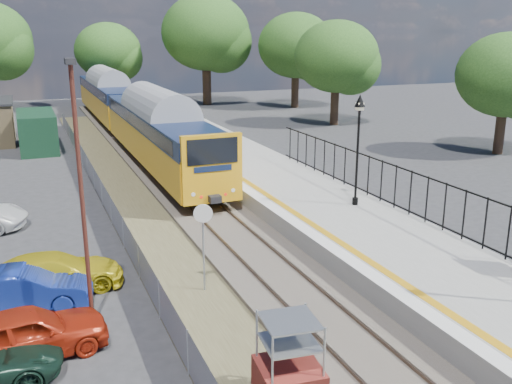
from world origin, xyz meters
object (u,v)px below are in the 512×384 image
car_blue (26,289)px  victorian_lamp_north (359,124)px  brick_plinth (289,365)px  speed_sign (203,233)px  car_red (25,334)px  carpark_lamp (81,182)px  car_yellow (54,273)px  train (128,109)px

car_blue → victorian_lamp_north: bearing=-68.0°
brick_plinth → car_blue: brick_plinth is taller
speed_sign → car_red: size_ratio=0.72×
carpark_lamp → car_blue: size_ratio=1.93×
carpark_lamp → car_yellow: bearing=107.1°
brick_plinth → speed_sign: (0.00, 6.16, 0.96)m
victorian_lamp_north → speed_sign: 8.99m
train → car_red: (-7.75, -29.18, -1.66)m
carpark_lamp → car_red: size_ratio=1.81×
car_red → car_blue: (0.05, 2.89, -0.06)m
victorian_lamp_north → train: size_ratio=0.11×
victorian_lamp_north → car_red: 14.73m
carpark_lamp → car_yellow: 4.51m
brick_plinth → train: bearing=85.7°
brick_plinth → car_blue: bearing=126.2°
carpark_lamp → train: bearing=77.9°
victorian_lamp_north → car_yellow: (-12.16, -1.97, -3.68)m
brick_plinth → carpark_lamp: bearing=123.5°
train → brick_plinth: bearing=-94.3°
victorian_lamp_north → carpark_lamp: carpark_lamp is taller
train → carpark_lamp: bearing=-102.1°
car_red → carpark_lamp: bearing=-65.7°
brick_plinth → carpark_lamp: (-3.53, 5.33, 3.11)m
carpark_lamp → car_red: 4.02m
victorian_lamp_north → car_yellow: victorian_lamp_north is taller
car_red → speed_sign: bearing=-78.4°
carpark_lamp → car_yellow: carpark_lamp is taller
train → brick_plinth: size_ratio=19.11×
carpark_lamp → car_blue: 4.27m
car_blue → train: bearing=-6.9°
car_red → car_blue: size_ratio=1.07×
train → car_blue: 27.45m
car_blue → car_red: bearing=-171.6°
speed_sign → car_red: 5.75m
brick_plinth → speed_sign: size_ratio=0.74×
train → car_red: bearing=-104.9°
train → car_red: train is taller
brick_plinth → car_red: size_ratio=0.53×
speed_sign → car_blue: bearing=-172.2°
carpark_lamp → car_blue: carpark_lamp is taller
brick_plinth → car_yellow: (-4.36, 8.02, -0.41)m
brick_plinth → victorian_lamp_north: bearing=52.0°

